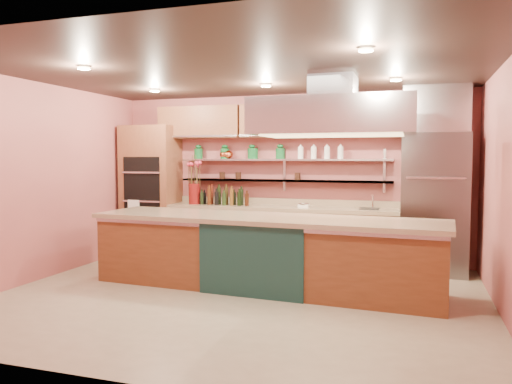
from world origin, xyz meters
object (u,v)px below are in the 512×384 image
(island, at_px, (264,252))
(flower_vase, at_px, (194,194))
(green_canister, at_px, (254,154))
(kitchen_scale, at_px, (304,204))
(copper_kettle, at_px, (228,155))
(refrigerator, at_px, (434,204))

(island, xyz_separation_m, flower_vase, (-1.76, 1.63, 0.63))
(flower_vase, relative_size, green_canister, 2.00)
(island, height_order, kitchen_scale, kitchen_scale)
(flower_vase, bearing_deg, copper_kettle, 22.16)
(flower_vase, xyz_separation_m, copper_kettle, (0.54, 0.22, 0.68))
(flower_vase, distance_m, copper_kettle, 0.90)
(island, relative_size, copper_kettle, 24.70)
(island, bearing_deg, kitchen_scale, 87.08)
(copper_kettle, relative_size, green_canister, 1.05)
(refrigerator, xyz_separation_m, kitchen_scale, (-1.99, 0.01, -0.07))
(kitchen_scale, bearing_deg, green_canister, -170.20)
(flower_vase, relative_size, copper_kettle, 1.91)
(refrigerator, height_order, copper_kettle, refrigerator)
(copper_kettle, bearing_deg, green_canister, 0.00)
(copper_kettle, bearing_deg, kitchen_scale, -8.92)
(island, xyz_separation_m, copper_kettle, (-1.22, 1.85, 1.31))
(island, relative_size, flower_vase, 12.94)
(refrigerator, relative_size, island, 0.46)
(refrigerator, bearing_deg, copper_kettle, 176.12)
(kitchen_scale, distance_m, copper_kettle, 1.63)
(island, distance_m, green_canister, 2.39)
(flower_vase, distance_m, kitchen_scale, 1.95)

